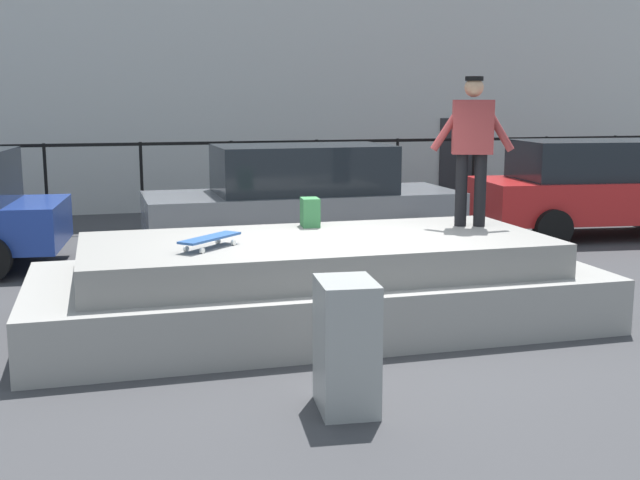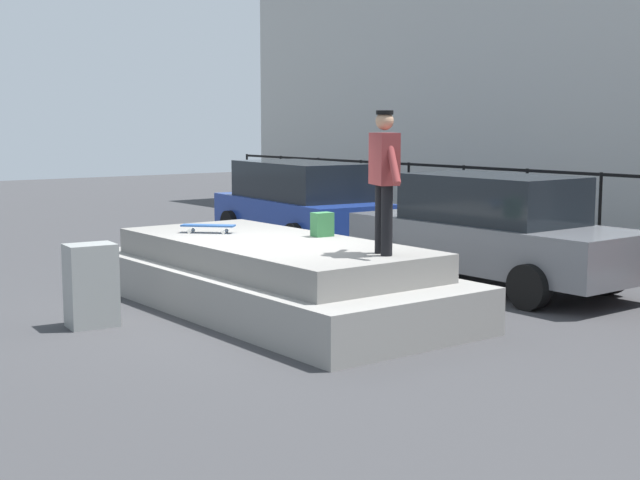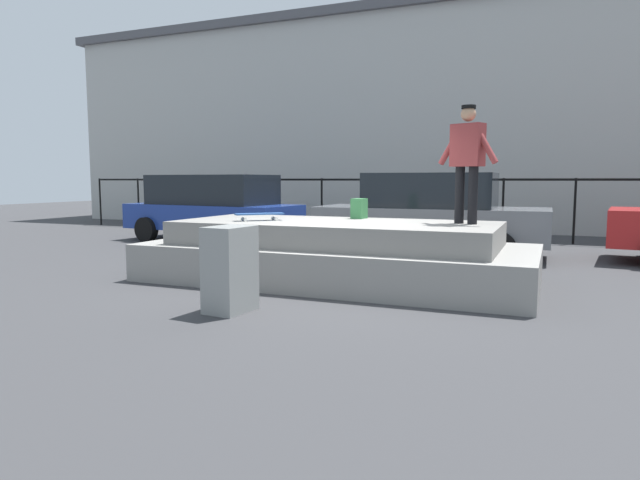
{
  "view_description": "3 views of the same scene",
  "coord_description": "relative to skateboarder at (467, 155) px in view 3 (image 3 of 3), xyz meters",
  "views": [
    {
      "loc": [
        -2.45,
        -7.79,
        2.43
      ],
      "look_at": [
        -0.02,
        0.98,
        0.81
      ],
      "focal_mm": 44.47,
      "sensor_mm": 36.0,
      "label": 1
    },
    {
      "loc": [
        9.82,
        -6.42,
        2.55
      ],
      "look_at": [
        -0.42,
        1.34,
        0.85
      ],
      "focal_mm": 49.95,
      "sensor_mm": 36.0,
      "label": 2
    },
    {
      "loc": [
        2.96,
        -7.84,
        1.61
      ],
      "look_at": [
        -0.82,
        1.14,
        0.55
      ],
      "focal_mm": 31.3,
      "sensor_mm": 36.0,
      "label": 3
    }
  ],
  "objects": [
    {
      "name": "warehouse_building",
      "position": [
        -1.74,
        12.68,
        1.67
      ],
      "size": [
        29.96,
        7.61,
        7.26
      ],
      "color": "#B2B2AD",
      "rests_on": "ground_plane"
    },
    {
      "name": "car_grey_sedan_mid",
      "position": [
        -1.21,
        3.29,
        -1.08
      ],
      "size": [
        4.81,
        2.05,
        1.75
      ],
      "color": "slate",
      "rests_on": "ground_plane"
    },
    {
      "name": "fence_row",
      "position": [
        -1.74,
        6.79,
        -0.83
      ],
      "size": [
        24.06,
        0.06,
        1.65
      ],
      "color": "black",
      "rests_on": "ground_plane"
    },
    {
      "name": "backpack",
      "position": [
        -1.84,
        0.46,
        -0.85
      ],
      "size": [
        0.22,
        0.3,
        0.34
      ],
      "primitive_type": "cube",
      "rotation": [
        0.0,
        0.0,
        1.48
      ],
      "color": "#33723F",
      "rests_on": "concrete_ledge"
    },
    {
      "name": "skateboard",
      "position": [
        -3.16,
        -0.62,
        -0.92
      ],
      "size": [
        0.7,
        0.69,
        0.12
      ],
      "color": "#264C8C",
      "rests_on": "concrete_ledge"
    },
    {
      "name": "ground_plane",
      "position": [
        -1.74,
        -0.67,
        -1.97
      ],
      "size": [
        60.0,
        60.0,
        0.0
      ],
      "primitive_type": "plane",
      "color": "#38383A"
    },
    {
      "name": "concrete_ledge",
      "position": [
        -1.96,
        -0.32,
        -1.53
      ],
      "size": [
        6.09,
        2.65,
        0.95
      ],
      "color": "gray",
      "rests_on": "ground_plane"
    },
    {
      "name": "utility_box",
      "position": [
        -2.39,
        -2.76,
        -1.44
      ],
      "size": [
        0.5,
        0.64,
        1.05
      ],
      "primitive_type": "cube",
      "rotation": [
        0.0,
        0.0,
        -0.1
      ],
      "color": "gray",
      "rests_on": "ground_plane"
    },
    {
      "name": "car_blue_hatchback_near",
      "position": [
        -7.05,
        3.84,
        -1.05
      ],
      "size": [
        4.78,
        2.44,
        1.73
      ],
      "color": "navy",
      "rests_on": "ground_plane"
    },
    {
      "name": "skateboarder",
      "position": [
        0.0,
        0.0,
        0.0
      ],
      "size": [
        0.94,
        0.43,
        1.74
      ],
      "color": "black",
      "rests_on": "concrete_ledge"
    }
  ]
}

